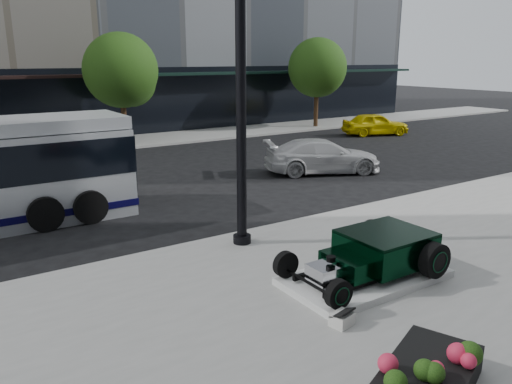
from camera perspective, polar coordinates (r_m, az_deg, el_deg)
ground at (r=15.43m, az=-2.31°, el=-2.06°), size 120.00×120.00×0.00m
sidewalk_far at (r=28.08m, az=-17.24°, el=5.23°), size 70.00×4.00×0.12m
street_trees at (r=27.18m, az=-14.92°, el=12.97°), size 29.80×3.80×5.70m
display_plinth at (r=10.62m, az=12.33°, el=-9.49°), size 3.40×1.80×0.15m
hot_rod at (r=10.65m, az=13.75°, el=-6.57°), size 3.22×2.00×0.81m
info_plaque at (r=8.92m, az=9.81°, el=-14.04°), size 0.45×0.38×0.31m
lamppost at (r=11.63m, az=-1.74°, el=11.46°), size 0.44×0.44×7.99m
flower_planter at (r=7.51m, az=18.87°, el=-19.69°), size 2.32×1.75×0.68m
white_sedan at (r=20.49m, az=7.63°, el=4.09°), size 5.07×3.65×1.36m
yellow_taxi at (r=31.23m, az=13.48°, el=7.57°), size 4.23×2.92×1.34m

